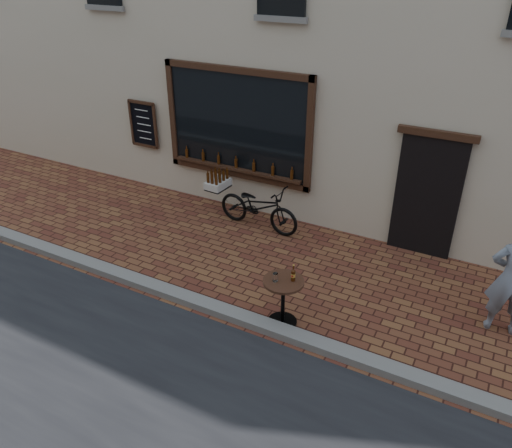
% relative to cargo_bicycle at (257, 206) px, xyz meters
% --- Properties ---
extents(ground, '(90.00, 90.00, 0.00)m').
position_rel_cargo_bicycle_xyz_m(ground, '(1.15, -2.87, -0.47)').
color(ground, '#55261B').
rests_on(ground, ground).
extents(kerb, '(90.00, 0.25, 0.12)m').
position_rel_cargo_bicycle_xyz_m(kerb, '(1.15, -2.67, -0.41)').
color(kerb, slate).
rests_on(kerb, ground).
extents(cargo_bicycle, '(2.07, 0.75, 0.99)m').
position_rel_cargo_bicycle_xyz_m(cargo_bicycle, '(0.00, 0.00, 0.00)').
color(cargo_bicycle, black).
rests_on(cargo_bicycle, ground).
extents(bistro_table, '(0.60, 0.60, 1.02)m').
position_rel_cargo_bicycle_xyz_m(bistro_table, '(1.72, -2.41, 0.07)').
color(bistro_table, black).
rests_on(bistro_table, ground).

